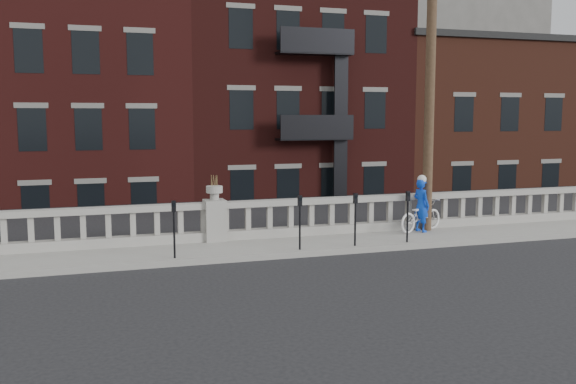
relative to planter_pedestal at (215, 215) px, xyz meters
name	(u,v)px	position (x,y,z in m)	size (l,w,h in m)	color
ground	(253,282)	(0.00, -3.95, -0.83)	(120.00, 120.00, 0.00)	black
sidewalk	(223,250)	(0.00, -0.95, -0.76)	(32.00, 2.20, 0.15)	gray
balustrade	(215,222)	(0.00, 0.00, -0.19)	(28.00, 0.34, 1.03)	gray
planter_pedestal	(215,215)	(0.00, 0.00, 0.00)	(0.55, 0.55, 1.76)	gray
lower_level	(154,131)	(0.56, 19.09, 1.80)	(80.00, 44.00, 20.80)	#605E59
utility_pole	(431,53)	(6.20, -0.35, 4.41)	(1.60, 0.28, 10.00)	#422D1E
parking_meter_a	(174,223)	(-1.33, -1.80, 0.17)	(0.10, 0.09, 1.36)	black
parking_meter_b	(300,216)	(1.78, -1.80, 0.17)	(0.10, 0.09, 1.36)	black
parking_meter_c	(355,213)	(3.28, -1.80, 0.17)	(0.10, 0.09, 1.36)	black
parking_meter_d	(408,211)	(4.78, -1.80, 0.17)	(0.10, 0.09, 1.36)	black
bicycle	(421,215)	(5.94, -0.46, -0.22)	(0.61, 1.76, 0.92)	silver
cyclist	(421,205)	(5.92, -0.52, 0.09)	(0.56, 0.37, 1.53)	blue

